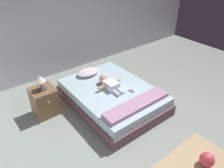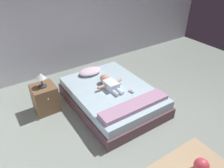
{
  "view_description": "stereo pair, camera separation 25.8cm",
  "coord_description": "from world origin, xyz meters",
  "px_view_note": "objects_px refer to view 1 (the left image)",
  "views": [
    {
      "loc": [
        -2.28,
        -1.5,
        2.59
      ],
      "look_at": [
        -0.22,
        1.14,
        0.47
      ],
      "focal_mm": 34.42,
      "sensor_mm": 36.0,
      "label": 1
    },
    {
      "loc": [
        -2.07,
        -1.65,
        2.59
      ],
      "look_at": [
        -0.22,
        1.14,
        0.47
      ],
      "focal_mm": 34.42,
      "sensor_mm": 36.0,
      "label": 2
    }
  ],
  "objects_px": {
    "lamp": "(40,80)",
    "baby_bottle": "(132,90)",
    "bed": "(112,97)",
    "toothbrush": "(117,83)",
    "toy_ball": "(207,160)",
    "baby": "(109,83)",
    "pillow": "(88,72)",
    "nightstand": "(45,101)"
  },
  "relations": [
    {
      "from": "nightstand",
      "to": "lamp",
      "type": "height_order",
      "value": "lamp"
    },
    {
      "from": "toothbrush",
      "to": "nightstand",
      "type": "height_order",
      "value": "nightstand"
    },
    {
      "from": "baby",
      "to": "nightstand",
      "type": "distance_m",
      "value": 1.21
    },
    {
      "from": "toy_ball",
      "to": "baby_bottle",
      "type": "xyz_separation_m",
      "value": [
        0.05,
        1.62,
        0.28
      ]
    },
    {
      "from": "toothbrush",
      "to": "baby_bottle",
      "type": "height_order",
      "value": "baby_bottle"
    },
    {
      "from": "pillow",
      "to": "nightstand",
      "type": "bearing_deg",
      "value": -170.5
    },
    {
      "from": "toothbrush",
      "to": "pillow",
      "type": "bearing_deg",
      "value": 112.98
    },
    {
      "from": "toothbrush",
      "to": "toy_ball",
      "type": "height_order",
      "value": "toothbrush"
    },
    {
      "from": "pillow",
      "to": "toothbrush",
      "type": "bearing_deg",
      "value": -67.02
    },
    {
      "from": "baby",
      "to": "nightstand",
      "type": "height_order",
      "value": "baby"
    },
    {
      "from": "pillow",
      "to": "baby_bottle",
      "type": "height_order",
      "value": "pillow"
    },
    {
      "from": "baby",
      "to": "toy_ball",
      "type": "bearing_deg",
      "value": -84.69
    },
    {
      "from": "pillow",
      "to": "baby",
      "type": "bearing_deg",
      "value": -84.57
    },
    {
      "from": "toy_ball",
      "to": "nightstand",
      "type": "bearing_deg",
      "value": 117.76
    },
    {
      "from": "bed",
      "to": "toy_ball",
      "type": "bearing_deg",
      "value": -84.65
    },
    {
      "from": "bed",
      "to": "baby_bottle",
      "type": "height_order",
      "value": "baby_bottle"
    },
    {
      "from": "lamp",
      "to": "baby_bottle",
      "type": "relative_size",
      "value": 2.14
    },
    {
      "from": "bed",
      "to": "toothbrush",
      "type": "relative_size",
      "value": 12.46
    },
    {
      "from": "bed",
      "to": "baby",
      "type": "height_order",
      "value": "baby"
    },
    {
      "from": "toothbrush",
      "to": "toy_ball",
      "type": "relative_size",
      "value": 0.74
    },
    {
      "from": "pillow",
      "to": "baby",
      "type": "relative_size",
      "value": 0.77
    },
    {
      "from": "toothbrush",
      "to": "lamp",
      "type": "relative_size",
      "value": 0.58
    },
    {
      "from": "bed",
      "to": "pillow",
      "type": "bearing_deg",
      "value": 95.29
    },
    {
      "from": "bed",
      "to": "nightstand",
      "type": "distance_m",
      "value": 1.24
    },
    {
      "from": "nightstand",
      "to": "toy_ball",
      "type": "bearing_deg",
      "value": -62.24
    },
    {
      "from": "lamp",
      "to": "toy_ball",
      "type": "distance_m",
      "value": 2.85
    },
    {
      "from": "bed",
      "to": "toothbrush",
      "type": "height_order",
      "value": "toothbrush"
    },
    {
      "from": "bed",
      "to": "toothbrush",
      "type": "bearing_deg",
      "value": 27.08
    },
    {
      "from": "nightstand",
      "to": "lamp",
      "type": "distance_m",
      "value": 0.45
    },
    {
      "from": "baby_bottle",
      "to": "bed",
      "type": "bearing_deg",
      "value": 127.9
    },
    {
      "from": "bed",
      "to": "nightstand",
      "type": "relative_size",
      "value": 3.72
    },
    {
      "from": "nightstand",
      "to": "toy_ball",
      "type": "xyz_separation_m",
      "value": [
        1.3,
        -2.46,
        -0.15
      ]
    },
    {
      "from": "bed",
      "to": "toothbrush",
      "type": "xyz_separation_m",
      "value": [
        0.2,
        0.1,
        0.19
      ]
    },
    {
      "from": "pillow",
      "to": "nightstand",
      "type": "xyz_separation_m",
      "value": [
        -1.05,
        -0.18,
        -0.16
      ]
    },
    {
      "from": "lamp",
      "to": "toy_ball",
      "type": "relative_size",
      "value": 1.29
    },
    {
      "from": "baby_bottle",
      "to": "baby",
      "type": "bearing_deg",
      "value": 121.55
    },
    {
      "from": "lamp",
      "to": "toy_ball",
      "type": "xyz_separation_m",
      "value": [
        1.3,
        -2.46,
        -0.59
      ]
    },
    {
      "from": "pillow",
      "to": "baby",
      "type": "height_order",
      "value": "baby"
    },
    {
      "from": "lamp",
      "to": "baby_bottle",
      "type": "xyz_separation_m",
      "value": [
        1.35,
        -0.84,
        -0.31
      ]
    },
    {
      "from": "bed",
      "to": "toy_ball",
      "type": "xyz_separation_m",
      "value": [
        0.18,
        -1.92,
        -0.07
      ]
    },
    {
      "from": "pillow",
      "to": "toy_ball",
      "type": "xyz_separation_m",
      "value": [
        0.25,
        -2.64,
        -0.31
      ]
    },
    {
      "from": "toothbrush",
      "to": "lamp",
      "type": "xyz_separation_m",
      "value": [
        -1.31,
        0.44,
        0.33
      ]
    }
  ]
}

